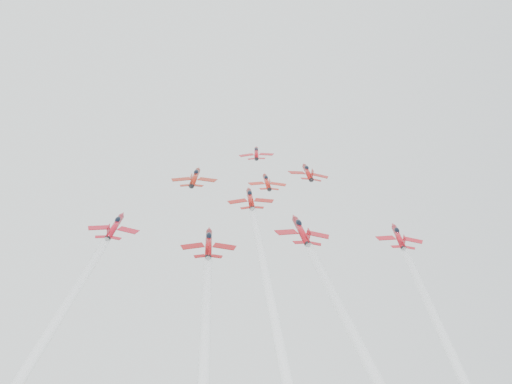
{
  "coord_description": "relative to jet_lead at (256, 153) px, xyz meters",
  "views": [
    {
      "loc": [
        -9.31,
        -114.09,
        126.52
      ],
      "look_at": [
        0.0,
        2.0,
        156.16
      ],
      "focal_mm": 40.0,
      "sensor_mm": 36.0,
      "label": 1
    }
  ],
  "objects": [
    {
      "name": "jet_lead",
      "position": [
        0.0,
        0.0,
        0.0
      ],
      "size": [
        9.11,
        11.37,
        8.21
      ],
      "rotation": [
        0.61,
        -0.04,
        -0.1
      ],
      "color": "#B1101B"
    },
    {
      "name": "jet_row2_left",
      "position": [
        -15.32,
        -16.73,
        -11.6
      ],
      "size": [
        10.37,
        12.93,
        9.33
      ],
      "rotation": [
        0.61,
        0.02,
        -0.1
      ],
      "color": "maroon"
    },
    {
      "name": "jet_row2_center",
      "position": [
        0.9,
        -18.43,
        -12.8
      ],
      "size": [
        8.66,
        10.81,
        7.8
      ],
      "rotation": [
        0.61,
        0.0,
        0.04
      ],
      "color": "#B31C11"
    },
    {
      "name": "jet_row2_right",
      "position": [
        11.29,
        -12.24,
        -8.49
      ],
      "size": [
        9.83,
        12.27,
        8.85
      ],
      "rotation": [
        0.61,
        0.09,
        0.07
      ],
      "color": "#A0120F"
    },
    {
      "name": "jet_center",
      "position": [
        -3.42,
        -65.35,
        -45.43
      ],
      "size": [
        9.59,
        86.37,
        60.48
      ],
      "rotation": [
        0.61,
        -0.05,
        -0.01
      ],
      "color": "#9F130F"
    }
  ]
}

